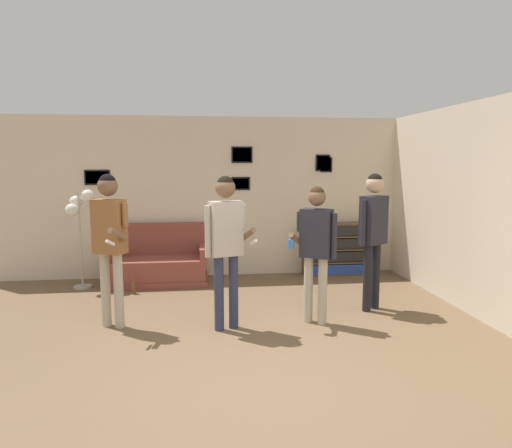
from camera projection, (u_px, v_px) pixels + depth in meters
name	position (u px, v px, depth m)	size (l,w,h in m)	color
ground_plane	(254.00, 385.00, 3.99)	(20.00, 20.00, 0.00)	brown
wall_back	(227.00, 197.00, 7.78)	(8.32, 0.08, 2.70)	beige
wall_right	(457.00, 206.00, 6.14)	(0.06, 6.40, 2.70)	beige
couch	(158.00, 264.00, 7.38)	(1.59, 0.80, 0.94)	brown
bookshelf	(337.00, 249.00, 7.92)	(1.17, 0.30, 0.90)	brown
floor_lamp	(79.00, 212.00, 6.95)	(0.41, 0.44, 1.53)	#ADA89E
person_player_foreground_left	(109.00, 233.00, 5.27)	(0.46, 0.60, 1.81)	#B7AD99
person_player_foreground_center	(226.00, 235.00, 5.19)	(0.57, 0.43, 1.79)	#2D334C
person_watcher_holding_cup	(316.00, 240.00, 5.41)	(0.58, 0.36, 1.66)	#B7AD99
person_spectator_near_bookshelf	(373.00, 226.00, 5.90)	(0.43, 0.36, 1.80)	black
bottle_on_floor	(133.00, 288.00, 6.77)	(0.07, 0.07, 0.22)	brown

